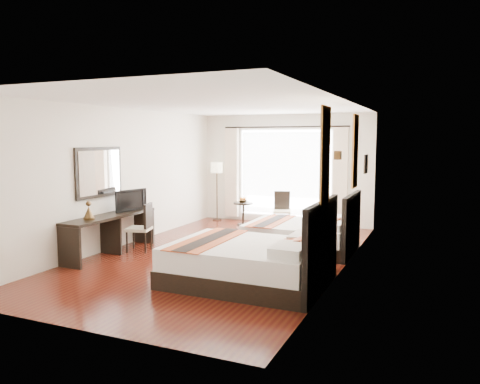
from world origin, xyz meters
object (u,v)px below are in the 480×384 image
at_px(bed_far, 304,235).
at_px(nightstand, 322,258).
at_px(console_desk, 111,234).
at_px(table_lamp, 326,224).
at_px(vase, 319,239).
at_px(floor_lamp, 217,171).
at_px(desk_chair, 140,236).
at_px(television, 129,200).
at_px(window_chair, 282,217).
at_px(bed_near, 252,261).
at_px(side_table, 243,214).
at_px(fruit_bowl, 243,201).

xyz_separation_m(bed_far, nightstand, (0.69, -1.34, -0.08)).
bearing_deg(console_desk, nightstand, 6.07).
height_order(bed_far, table_lamp, bed_far).
xyz_separation_m(vase, floor_lamp, (-3.75, 3.87, 0.75)).
height_order(console_desk, desk_chair, desk_chair).
xyz_separation_m(bed_far, television, (-3.25, -1.21, 0.67)).
distance_m(floor_lamp, window_chair, 2.26).
distance_m(nightstand, television, 4.01).
bearing_deg(bed_near, side_table, 114.62).
xyz_separation_m(console_desk, fruit_bowl, (1.08, 3.83, 0.22)).
xyz_separation_m(bed_near, side_table, (-2.02, 4.42, -0.05)).
xyz_separation_m(nightstand, fruit_bowl, (-2.87, 3.41, 0.38)).
distance_m(vase, floor_lamp, 5.44).
bearing_deg(desk_chair, television, -33.78).
distance_m(fruit_bowl, window_chair, 1.11).
bearing_deg(table_lamp, vase, -104.13).
bearing_deg(console_desk, bed_far, 28.33).
relative_size(table_lamp, vase, 3.37).
relative_size(bed_far, console_desk, 0.93).
bearing_deg(floor_lamp, vase, -45.89).
relative_size(table_lamp, window_chair, 0.44).
bearing_deg(table_lamp, fruit_bowl, 131.56).
bearing_deg(floor_lamp, fruit_bowl, -21.29).
bearing_deg(desk_chair, fruit_bowl, -118.41).
bearing_deg(fruit_bowl, table_lamp, -48.44).
bearing_deg(table_lamp, nightstand, -104.69).
bearing_deg(window_chair, vase, 8.33).
bearing_deg(table_lamp, bed_far, 120.83).
xyz_separation_m(nightstand, television, (-3.93, 0.13, 0.75)).
xyz_separation_m(floor_lamp, fruit_bowl, (0.90, -0.35, -0.71)).
height_order(bed_near, television, bed_near).
height_order(desk_chair, window_chair, desk_chair).
relative_size(bed_near, table_lamp, 5.84).
distance_m(bed_near, television, 3.39).
bearing_deg(window_chair, nightstand, 9.40).
bearing_deg(desk_chair, console_desk, 35.76).
distance_m(console_desk, side_table, 3.96).
distance_m(bed_near, bed_far, 2.38).
xyz_separation_m(table_lamp, console_desk, (-3.99, -0.55, -0.39)).
height_order(vase, window_chair, window_chair).
distance_m(floor_lamp, side_table, 1.44).
distance_m(bed_far, nightstand, 1.51).
height_order(side_table, fruit_bowl, fruit_bowl).
bearing_deg(bed_near, bed_far, 86.88).
bearing_deg(desk_chair, side_table, -118.97).
bearing_deg(bed_far, nightstand, -62.88).
height_order(console_desk, fruit_bowl, console_desk).
xyz_separation_m(bed_near, console_desk, (-3.14, 0.62, 0.04)).
xyz_separation_m(nightstand, side_table, (-2.84, 3.38, 0.07)).
height_order(table_lamp, fruit_bowl, table_lamp).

